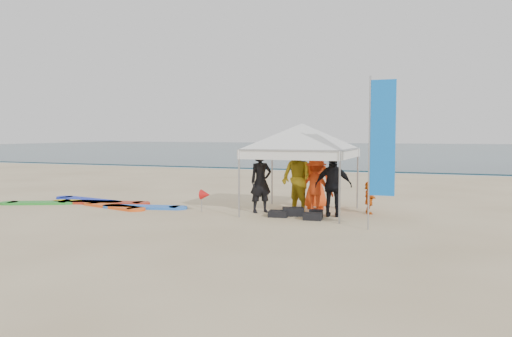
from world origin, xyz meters
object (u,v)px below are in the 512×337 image
Objects in this scene: feather_flag at (381,140)px; surfboard_spread at (97,203)px; person_orange_a at (316,185)px; person_seated at (369,197)px; person_black_b at (333,186)px; marker_pennant at (205,195)px; person_orange_b at (316,179)px; canopy_tent at (302,124)px; person_black_a at (261,182)px; person_yellow at (296,179)px.

surfboard_spread is (-8.73, 1.13, -2.02)m from feather_flag.
person_orange_a is 1.74× the size of person_seated.
feather_flag is at bearing 125.84° from person_black_b.
feather_flag is (1.94, -1.83, 1.28)m from person_orange_a.
surfboard_spread is (-3.84, 0.18, -0.46)m from marker_pennant.
feather_flag reaches higher than surfboard_spread.
person_orange_b is 1.79m from canopy_tent.
person_black_a is at bearing -7.18° from person_black_b.
person_yellow is 1.08m from person_orange_b.
person_black_b is at bearing 162.71° from person_orange_a.
person_black_a is 5.37m from surfboard_spread.
person_yellow is 3.15m from feather_flag.
feather_flag is 5.49× the size of marker_pennant.
surfboard_spread is (-8.15, -1.21, -0.41)m from person_seated.
person_yellow is at bearing 50.11° from person_orange_b.
feather_flag is (3.43, -1.49, 1.20)m from person_black_a.
person_yellow reaches higher than person_orange_a.
surfboard_spread is at bearing 20.20° from person_orange_a.
surfboard_spread is (-6.27, -0.51, -0.93)m from person_yellow.
surfboard_spread is at bearing -4.42° from person_black_b.
marker_pennant is at bearing 169.01° from feather_flag.
person_black_a is 1.74m from person_orange_b.
marker_pennant is at bearing 30.99° from person_orange_a.
feather_flag is at bearing -10.99° from marker_pennant.
person_orange_b is 0.51× the size of feather_flag.
person_yellow is at bearing 34.11° from person_orange_a.
person_seated is 4.53m from marker_pennant.
person_orange_a is 0.41× the size of canopy_tent.
person_black_b is 0.94× the size of person_orange_b.
canopy_tent reaches higher than person_black_b.
person_black_a is at bearing -136.76° from person_yellow.
person_black_b is at bearing -43.59° from person_black_a.
person_black_a is at bearing -160.39° from canopy_tent.
person_black_b is 0.47× the size of feather_flag.
surfboard_spread is at bearing 177.26° from marker_pennant.
person_black_b is at bearing 98.12° from person_orange_b.
marker_pennant is at bearing 93.97° from person_seated.
marker_pennant is (-2.43, -0.70, -0.47)m from person_yellow.
marker_pennant is (-1.45, -0.54, -0.37)m from person_black_a.
canopy_tent is at bearing 8.85° from person_orange_a.
person_seated is at bearing 54.66° from person_yellow.
person_orange_a is 0.94× the size of person_black_b.
person_black_a is 0.89× the size of person_yellow.
person_yellow is 1.09× the size of person_orange_b.
person_yellow reaches higher than person_seated.
marker_pennant is at bearing 156.80° from person_black_a.
marker_pennant is at bearing -2.74° from surfboard_spread.
person_black_b is 0.30× the size of surfboard_spread.
person_yellow reaches higher than person_black_b.
feather_flag reaches higher than person_black_b.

